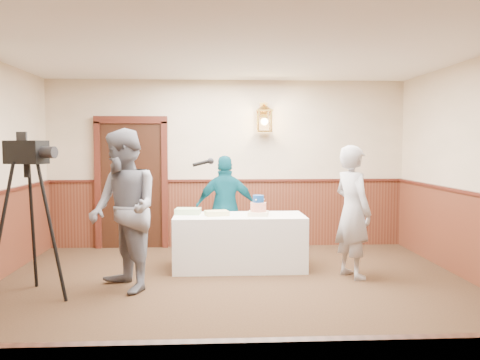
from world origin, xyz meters
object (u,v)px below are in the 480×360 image
object	(u,v)px
baker	(353,212)
assistant_p	(226,208)
interviewer	(124,210)
sheet_cake_yellow	(217,213)
display_table	(239,242)
tv_camera_rig	(29,228)
sheet_cake_green	(188,211)
tiered_cake	(258,208)

from	to	relation	value
baker	assistant_p	bearing A→B (deg)	33.20
interviewer	sheet_cake_yellow	bearing A→B (deg)	98.46
interviewer	display_table	bearing A→B (deg)	92.15
interviewer	tv_camera_rig	world-z (taller)	interviewer
sheet_cake_yellow	baker	bearing A→B (deg)	-16.39
sheet_cake_green	baker	bearing A→B (deg)	-17.46
sheet_cake_green	sheet_cake_yellow	bearing A→B (deg)	-21.98
baker	assistant_p	world-z (taller)	baker
sheet_cake_green	interviewer	bearing A→B (deg)	-121.71
sheet_cake_green	baker	distance (m)	2.26
display_table	sheet_cake_yellow	xyz separation A→B (m)	(-0.31, -0.02, 0.41)
tiered_cake	assistant_p	size ratio (longest dim) A/B	0.20
baker	assistant_p	xyz separation A→B (m)	(-1.61, 1.12, -0.08)
baker	assistant_p	distance (m)	1.96
tv_camera_rig	interviewer	bearing A→B (deg)	32.24
sheet_cake_yellow	interviewer	distance (m)	1.48
interviewer	baker	bearing A→B (deg)	66.14
display_table	sheet_cake_yellow	bearing A→B (deg)	-176.11
display_table	sheet_cake_green	bearing A→B (deg)	168.80
baker	sheet_cake_green	bearing A→B (deg)	50.59
interviewer	sheet_cake_green	bearing A→B (deg)	115.38
assistant_p	interviewer	bearing A→B (deg)	49.80
tv_camera_rig	sheet_cake_yellow	bearing A→B (deg)	48.95
display_table	interviewer	bearing A→B (deg)	-144.93
baker	tv_camera_rig	xyz separation A→B (m)	(-3.86, -0.69, -0.06)
sheet_cake_yellow	tv_camera_rig	bearing A→B (deg)	-150.38
sheet_cake_green	tv_camera_rig	distance (m)	2.19
sheet_cake_yellow	sheet_cake_green	bearing A→B (deg)	158.02
tiered_cake	assistant_p	world-z (taller)	assistant_p
tiered_cake	tv_camera_rig	bearing A→B (deg)	-156.47
display_table	sheet_cake_green	distance (m)	0.84
tv_camera_rig	display_table	bearing A→B (deg)	46.10
assistant_p	tv_camera_rig	size ratio (longest dim) A/B	0.88
tiered_cake	sheet_cake_yellow	world-z (taller)	tiered_cake
interviewer	tv_camera_rig	xyz separation A→B (m)	(-1.01, -0.23, -0.16)
sheet_cake_green	interviewer	size ratio (longest dim) A/B	0.18
sheet_cake_green	baker	xyz separation A→B (m)	(2.15, -0.68, 0.07)
tiered_cake	tv_camera_rig	distance (m)	2.93
interviewer	baker	size ratio (longest dim) A/B	1.12
sheet_cake_yellow	baker	distance (m)	1.83
display_table	baker	xyz separation A→B (m)	(1.44, -0.54, 0.48)
interviewer	tv_camera_rig	bearing A→B (deg)	-110.01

